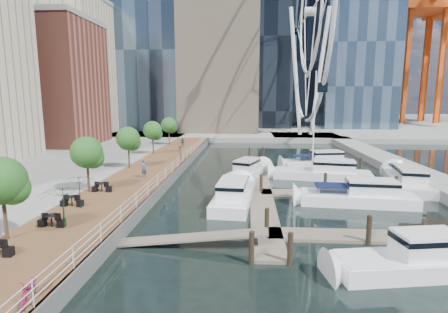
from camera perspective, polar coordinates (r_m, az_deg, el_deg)
ground at (r=24.93m, az=-0.31°, el=-10.83°), size 520.00×520.00×0.00m
boardwalk at (r=40.62m, az=-11.49°, el=-2.31°), size 6.00×60.00×1.00m
seawall at (r=39.93m, az=-7.33°, el=-2.40°), size 0.25×60.00×1.00m
land_far at (r=125.60m, az=3.14°, el=5.70°), size 200.00×114.00×1.00m
breakwater at (r=47.71m, az=26.37°, el=-1.37°), size 4.00×60.00×1.00m
pier at (r=76.75m, az=13.12°, el=3.10°), size 14.00×12.00×1.00m
railing at (r=39.75m, az=-7.51°, el=-0.95°), size 0.10×60.00×1.05m
floating_docks at (r=34.84m, az=14.16°, el=-4.37°), size 16.00×34.00×2.60m
midrise_condos at (r=61.51m, az=-31.96°, el=12.50°), size 19.00×67.00×28.00m
ferris_wheel at (r=78.25m, az=13.86°, el=21.93°), size 5.80×45.60×47.80m
street_trees at (r=39.80m, az=-15.39°, el=2.83°), size 2.60×42.60×4.60m
cafe_tables at (r=25.58m, az=-24.84°, el=-7.96°), size 2.50×13.70×0.74m
yacht_foreground at (r=31.10m, az=20.81°, el=-7.31°), size 10.28×3.51×2.15m
bicycle at (r=16.02m, az=-29.16°, el=-18.26°), size 1.24×2.03×1.01m
pedestrian_near at (r=34.92m, az=-12.96°, el=-1.89°), size 0.75×0.80×1.84m
pedestrian_mid at (r=45.11m, az=-7.21°, el=0.72°), size 0.70×0.87×1.71m
pedestrian_far at (r=55.87m, az=-6.76°, el=2.31°), size 0.97×0.58×1.54m
moored_yachts at (r=37.63m, az=15.43°, el=-4.18°), size 21.29×31.43×11.50m
cafe_seating at (r=22.77m, az=-27.22°, el=-8.08°), size 4.56×13.48×2.50m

